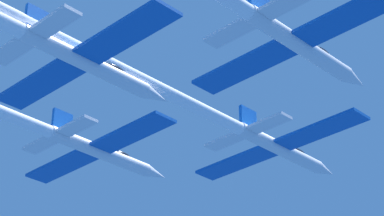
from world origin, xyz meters
name	(u,v)px	position (x,y,z in m)	size (l,w,h in m)	color
jet_lead	(206,112)	(0.14, -8.06, 0.49)	(15.93, 37.45, 2.64)	silver
jet_left_wing	(4,113)	(-9.81, -18.59, 0.07)	(15.93, 38.23, 2.64)	silver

